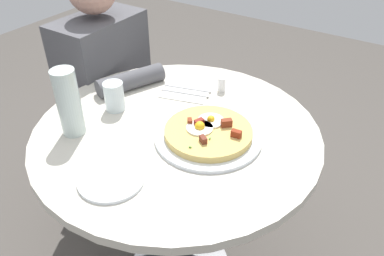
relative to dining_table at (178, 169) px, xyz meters
The scene contains 11 objects.
dining_table is the anchor object (origin of this frame).
person_seated 0.60m from the dining_table, 112.83° to the right, with size 0.43×0.48×1.14m.
pizza_plate 0.21m from the dining_table, 96.55° to the left, with size 0.34×0.34×0.01m, color white.
breakfast_pizza 0.23m from the dining_table, 97.07° to the left, with size 0.27×0.27×0.05m.
bread_plate 0.35m from the dining_table, ahead, with size 0.18×0.18×0.01m, color white.
napkin 0.30m from the dining_table, 153.88° to the right, with size 0.17×0.14×0.00m, color white.
fork 0.28m from the dining_table, 153.07° to the right, with size 0.18×0.01×0.01m, color silver.
knife 0.31m from the dining_table, 154.57° to the right, with size 0.18×0.01×0.01m, color silver.
water_glass 0.33m from the dining_table, 85.39° to the right, with size 0.07×0.07×0.10m, color silver.
water_bottle 0.43m from the dining_table, 53.44° to the right, with size 0.07×0.07×0.22m, color silver.
salt_shaker 0.36m from the dining_table, behind, with size 0.03×0.03×0.05m, color white.
Camera 1 is at (0.81, 0.59, 1.46)m, focal length 35.78 mm.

